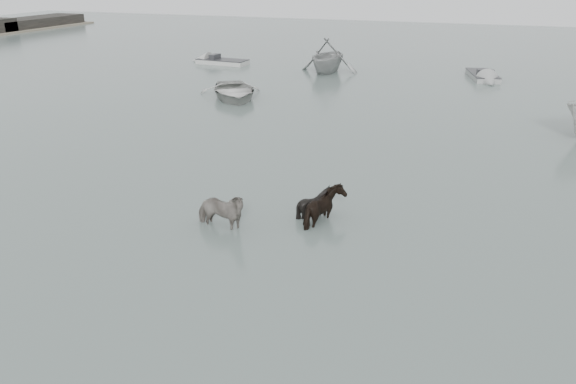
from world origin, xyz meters
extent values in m
plane|color=#4C5A56|center=(0.00, 0.00, 0.00)|extent=(140.00, 140.00, 0.00)
imported|color=black|center=(-1.00, -0.34, 0.75)|extent=(1.82, 0.91, 1.50)
imported|color=black|center=(1.87, 1.15, 0.73)|extent=(1.49, 1.66, 1.46)
imported|color=black|center=(1.42, 1.57, 0.61)|extent=(1.21, 1.10, 1.22)
imported|color=#AAAAA5|center=(-8.36, 16.28, 0.54)|extent=(5.96, 6.43, 1.09)
imported|color=#939593|center=(-5.50, 26.76, 1.34)|extent=(4.63, 5.29, 2.68)
cube|color=black|center=(-50.00, 45.00, 0.75)|extent=(4.50, 14.00, 1.10)
camera|label=1|loc=(6.21, -14.20, 7.45)|focal=35.00mm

